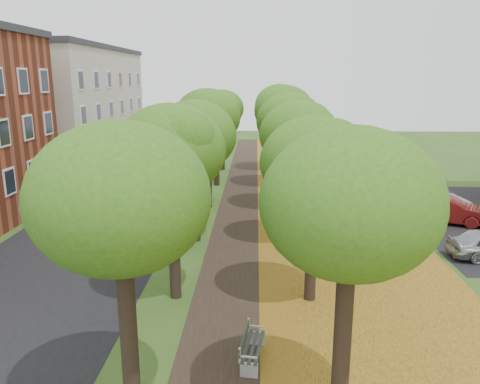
# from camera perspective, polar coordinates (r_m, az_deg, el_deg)

# --- Properties ---
(street_asphalt) EXTENTS (8.00, 70.00, 0.01)m
(street_asphalt) POSITION_cam_1_polar(r_m,az_deg,el_deg) (26.84, -15.82, -3.39)
(street_asphalt) COLOR black
(street_asphalt) RESTS_ON ground
(footpath) EXTENTS (3.20, 70.00, 0.01)m
(footpath) POSITION_cam_1_polar(r_m,az_deg,el_deg) (25.58, 0.44, -3.70)
(footpath) COLOR black
(footpath) RESTS_ON ground
(leaf_verge) EXTENTS (7.50, 70.00, 0.01)m
(leaf_verge) POSITION_cam_1_polar(r_m,az_deg,el_deg) (25.94, 11.57, -3.73)
(leaf_verge) COLOR #AC841F
(leaf_verge) RESTS_ON ground
(tree_row_west) EXTENTS (3.87, 33.87, 6.78)m
(tree_row_west) POSITION_cam_1_polar(r_m,az_deg,el_deg) (24.69, -4.70, 7.72)
(tree_row_west) COLOR black
(tree_row_west) RESTS_ON ground
(tree_row_east) EXTENTS (3.87, 33.87, 6.78)m
(tree_row_east) POSITION_cam_1_polar(r_m,az_deg,el_deg) (24.60, 6.58, 7.66)
(tree_row_east) COLOR black
(tree_row_east) RESTS_ON ground
(building_cream) EXTENTS (10.30, 20.30, 10.40)m
(building_cream) POSITION_cam_1_polar(r_m,az_deg,el_deg) (45.98, -20.93, 9.82)
(building_cream) COLOR beige
(building_cream) RESTS_ON ground
(bench) EXTENTS (0.73, 1.78, 0.82)m
(bench) POSITION_cam_1_polar(r_m,az_deg,el_deg) (13.69, 1.37, -18.31)
(bench) COLOR #273128
(bench) RESTS_ON ground
(car_red) EXTENTS (4.73, 3.23, 1.47)m
(car_red) POSITION_cam_1_polar(r_m,az_deg,el_deg) (27.72, 23.84, -1.94)
(car_red) COLOR maroon
(car_red) RESTS_ON ground
(car_grey) EXTENTS (5.12, 3.02, 1.39)m
(car_grey) POSITION_cam_1_polar(r_m,az_deg,el_deg) (28.19, 23.46, -1.74)
(car_grey) COLOR #333237
(car_grey) RESTS_ON ground
(car_white) EXTENTS (4.77, 2.26, 1.32)m
(car_white) POSITION_cam_1_polar(r_m,az_deg,el_deg) (29.66, 22.34, -0.98)
(car_white) COLOR white
(car_white) RESTS_ON ground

